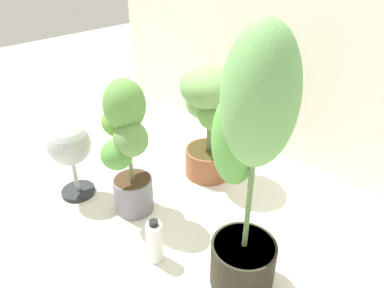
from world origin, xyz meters
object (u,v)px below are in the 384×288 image
Objects in this scene: nutrient_bottle at (155,242)px; floor_fan at (70,148)px; potted_plant_front_right at (249,161)px; potted_plant_back_left at (210,112)px; potted_plant_front_left at (127,144)px.

floor_fan is at bearing 179.47° from nutrient_bottle.
potted_plant_front_right is 2.47× the size of floor_fan.
potted_plant_front_right reaches higher than floor_fan.
potted_plant_back_left is (-0.59, 0.48, -0.18)m from potted_plant_front_right.
potted_plant_back_left is at bearing 160.19° from floor_fan.
floor_fan reaches higher than nutrient_bottle.
potted_plant_front_right reaches higher than potted_plant_front_left.
potted_plant_back_left is 0.76m from nutrient_bottle.
potted_plant_front_left is 1.67× the size of floor_fan.
floor_fan is at bearing -170.47° from potted_plant_front_right.
nutrient_bottle is (-0.32, -0.17, -0.48)m from potted_plant_front_right.
potted_plant_back_left is at bearing 112.73° from nutrient_bottle.
potted_plant_front_right is at bearing 3.06° from potted_plant_front_left.
potted_plant_back_left is (0.06, 0.51, 0.01)m from potted_plant_front_left.
floor_fan is at bearing -120.98° from potted_plant_back_left.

